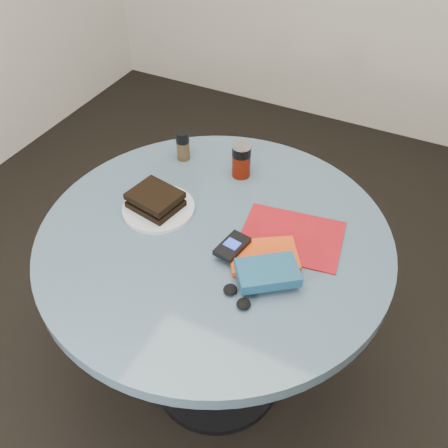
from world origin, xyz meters
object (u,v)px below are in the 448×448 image
at_px(pepper_grinder, 183,145).
at_px(red_book, 264,255).
at_px(headphones, 237,297).
at_px(table, 215,272).
at_px(soda_can, 241,160).
at_px(mp3_player, 232,246).
at_px(sandwich, 155,200).
at_px(novel, 268,272).
at_px(magazine, 291,237).
at_px(plate, 159,208).

bearing_deg(pepper_grinder, red_book, -35.85).
bearing_deg(headphones, table, 130.67).
xyz_separation_m(table, pepper_grinder, (-0.26, 0.28, 0.22)).
distance_m(table, pepper_grinder, 0.44).
distance_m(soda_can, pepper_grinder, 0.21).
distance_m(red_book, headphones, 0.16).
height_order(table, mp3_player, mp3_player).
relative_size(sandwich, red_book, 0.88).
bearing_deg(novel, red_book, 83.30).
height_order(magazine, headphones, headphones).
bearing_deg(mp3_player, table, 149.00).
height_order(sandwich, mp3_player, sandwich).
bearing_deg(pepper_grinder, mp3_player, -43.82).
distance_m(table, red_book, 0.24).
height_order(plate, red_book, red_book).
bearing_deg(novel, sandwich, 127.99).
bearing_deg(red_book, soda_can, 92.26).
bearing_deg(novel, mp3_player, 121.56).
relative_size(red_book, novel, 1.17).
bearing_deg(table, mp3_player, -31.00).
height_order(magazine, novel, novel).
height_order(plate, mp3_player, mp3_player).
relative_size(sandwich, soda_can, 1.40).
relative_size(sandwich, pepper_grinder, 1.56).
xyz_separation_m(magazine, mp3_player, (-0.12, -0.13, 0.03)).
bearing_deg(headphones, sandwich, 151.19).
bearing_deg(magazine, pepper_grinder, 148.53).
relative_size(plate, pepper_grinder, 2.09).
height_order(magazine, mp3_player, mp3_player).
distance_m(plate, soda_can, 0.31).
xyz_separation_m(red_book, mp3_player, (-0.08, -0.02, 0.02)).
bearing_deg(soda_can, headphones, -65.99).
bearing_deg(red_book, pepper_grinder, 112.00).
xyz_separation_m(pepper_grinder, novel, (0.46, -0.37, -0.02)).
bearing_deg(novel, headphones, -153.77).
relative_size(red_book, mp3_player, 1.66).
relative_size(table, headphones, 10.29).
bearing_deg(magazine, headphones, -107.64).
bearing_deg(red_book, novel, -92.24).
height_order(pepper_grinder, novel, pepper_grinder).
height_order(soda_can, headphones, soda_can).
distance_m(sandwich, red_book, 0.37).
bearing_deg(soda_can, sandwich, -119.83).
bearing_deg(pepper_grinder, sandwich, -77.53).
xyz_separation_m(pepper_grinder, magazine, (0.46, -0.19, -0.05)).
bearing_deg(red_book, table, 138.39).
relative_size(pepper_grinder, headphones, 1.05).
xyz_separation_m(table, red_book, (0.16, -0.03, 0.18)).
relative_size(plate, sandwich, 1.34).
distance_m(soda_can, headphones, 0.51).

